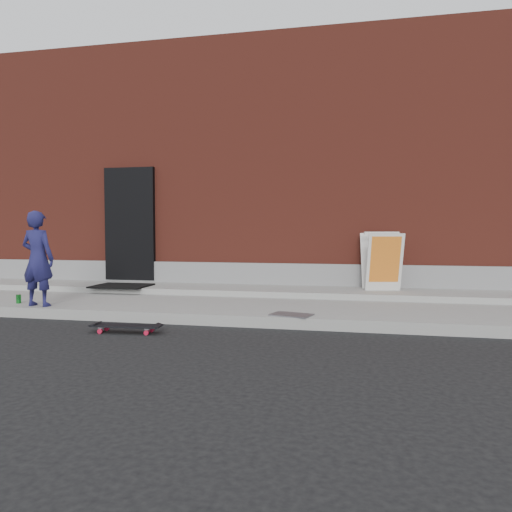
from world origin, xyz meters
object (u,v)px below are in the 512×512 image
(skateboard, at_px, (126,326))
(soda_can, at_px, (19,299))
(pizza_sign, at_px, (382,261))
(child, at_px, (38,259))

(skateboard, distance_m, soda_can, 2.53)
(pizza_sign, bearing_deg, soda_can, -158.74)
(soda_can, bearing_deg, pizza_sign, 21.26)
(child, bearing_deg, pizza_sign, -152.51)
(child, relative_size, soda_can, 10.52)
(skateboard, bearing_deg, child, 155.46)
(child, height_order, pizza_sign, child)
(skateboard, height_order, pizza_sign, pizza_sign)
(child, distance_m, soda_can, 0.82)
(child, xyz_separation_m, skateboard, (1.84, -0.84, -0.78))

